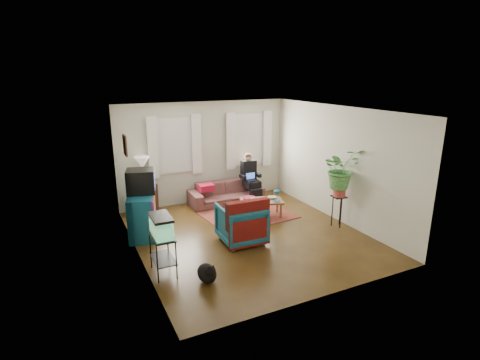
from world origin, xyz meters
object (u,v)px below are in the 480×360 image
side_table (145,197)px  dresser (142,215)px  armchair (241,221)px  coffee_table (261,208)px  plant_stand (338,211)px  aquarium_stand (163,255)px  sofa (226,189)px

side_table → dresser: 1.42m
side_table → dresser: dresser is taller
armchair → coffee_table: 1.47m
dresser → coffee_table: 2.77m
coffee_table → plant_stand: (1.23, -1.25, 0.15)m
side_table → armchair: (1.38, -2.54, 0.07)m
aquarium_stand → coffee_table: aquarium_stand is taller
sofa → armchair: armchair is taller
armchair → coffee_table: bearing=-133.2°
aquarium_stand → dresser: bearing=90.8°
armchair → plant_stand: (2.26, -0.22, -0.08)m
plant_stand → armchair: bearing=174.4°
sofa → plant_stand: bearing=-56.4°
plant_stand → side_table: bearing=142.8°
coffee_table → plant_stand: 1.76m
side_table → coffee_table: 2.85m
side_table → aquarium_stand: (-0.35, -3.10, -0.02)m
sofa → side_table: 2.06m
aquarium_stand → armchair: size_ratio=0.80×
dresser → plant_stand: 4.22m
side_table → dresser: bearing=-103.8°
side_table → coffee_table: side_table is taller
side_table → dresser: (-0.34, -1.38, 0.09)m
dresser → armchair: 2.08m
aquarium_stand → coffee_table: 3.19m
dresser → aquarium_stand: 1.73m
dresser → armchair: bearing=-19.4°
aquarium_stand → coffee_table: size_ratio=0.70×
side_table → plant_stand: side_table is taller
sofa → plant_stand: size_ratio=2.74×
armchair → plant_stand: 2.27m
aquarium_stand → armchair: armchair is taller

